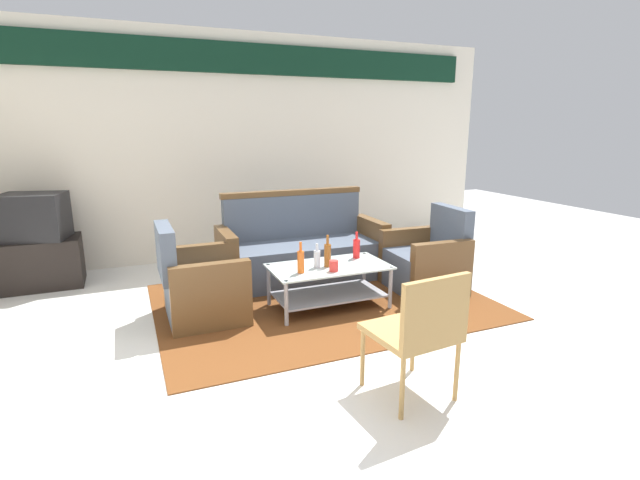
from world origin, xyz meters
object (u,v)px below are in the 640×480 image
(bottle_brown, at_px, (328,255))
(bottle_clear, at_px, (317,258))
(couch, at_px, (301,252))
(armchair_right, at_px, (426,263))
(bottle_red, at_px, (356,248))
(armchair_left, at_px, (201,287))
(coffee_table, at_px, (329,280))
(tv_stand, at_px, (41,263))
(bottle_orange, at_px, (301,261))
(cup, at_px, (334,266))
(wicker_chair, at_px, (420,326))
(television, at_px, (34,217))

(bottle_brown, relative_size, bottle_clear, 1.31)
(couch, relative_size, armchair_right, 2.13)
(bottle_red, xyz_separation_m, bottle_brown, (-0.38, -0.16, 0.01))
(armchair_left, height_order, coffee_table, armchair_left)
(armchair_left, xyz_separation_m, bottle_brown, (1.12, -0.23, 0.24))
(tv_stand, bearing_deg, bottle_orange, -38.93)
(couch, relative_size, cup, 18.07)
(armchair_right, xyz_separation_m, cup, (-1.17, -0.25, 0.17))
(armchair_right, distance_m, coffee_table, 1.15)
(bottle_orange, xyz_separation_m, wicker_chair, (0.20, -1.52, -0.02))
(armchair_left, relative_size, tv_stand, 1.06)
(bottle_clear, bearing_deg, bottle_red, 17.26)
(tv_stand, xyz_separation_m, television, (0.00, 0.00, 0.50))
(bottle_clear, xyz_separation_m, television, (-2.45, 1.74, 0.26))
(couch, bearing_deg, coffee_table, 86.59)
(tv_stand, bearing_deg, couch, -17.40)
(tv_stand, xyz_separation_m, wicker_chair, (2.46, -3.35, 0.23))
(bottle_red, xyz_separation_m, cup, (-0.38, -0.31, -0.05))
(couch, xyz_separation_m, armchair_right, (1.08, -0.82, -0.03))
(armchair_right, relative_size, bottle_clear, 3.73)
(cup, relative_size, television, 0.15)
(bottle_clear, bearing_deg, couch, 78.36)
(couch, distance_m, wicker_chair, 2.54)
(armchair_left, distance_m, bottle_clear, 1.06)
(bottle_red, distance_m, bottle_clear, 0.50)
(bottle_brown, distance_m, television, 3.10)
(bottle_brown, relative_size, tv_stand, 0.37)
(bottle_orange, bearing_deg, cup, -13.63)
(couch, relative_size, bottle_clear, 7.93)
(couch, relative_size, coffee_table, 1.64)
(armchair_right, relative_size, coffee_table, 0.77)
(bottle_clear, bearing_deg, armchair_right, 3.88)
(tv_stand, height_order, wicker_chair, wicker_chair)
(tv_stand, bearing_deg, wicker_chair, -53.69)
(couch, xyz_separation_m, bottle_brown, (-0.08, -0.91, 0.21))
(armchair_left, distance_m, television, 2.14)
(bottle_red, bearing_deg, armchair_right, -4.58)
(armchair_left, relative_size, wicker_chair, 1.01)
(couch, xyz_separation_m, armchair_left, (-1.21, -0.68, -0.03))
(armchair_left, bearing_deg, coffee_table, 79.14)
(armchair_left, xyz_separation_m, wicker_chair, (1.03, -1.84, 0.21))
(bottle_red, bearing_deg, bottle_brown, -157.51)
(couch, relative_size, bottle_brown, 6.05)
(coffee_table, relative_size, bottle_brown, 3.68)
(couch, height_order, bottle_clear, couch)
(bottle_brown, bearing_deg, bottle_orange, -163.82)
(couch, bearing_deg, television, -16.87)
(bottle_brown, bearing_deg, bottle_clear, 175.80)
(bottle_brown, distance_m, tv_stand, 3.10)
(tv_stand, bearing_deg, television, 76.91)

